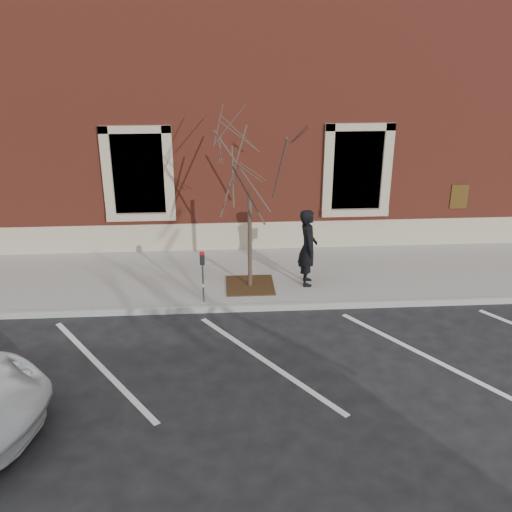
{
  "coord_description": "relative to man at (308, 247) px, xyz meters",
  "views": [
    {
      "loc": [
        -0.81,
        -11.77,
        6.15
      ],
      "look_at": [
        0.0,
        0.6,
        1.1
      ],
      "focal_mm": 40.0,
      "sensor_mm": 36.0,
      "label": 1
    }
  ],
  "objects": [
    {
      "name": "parking_meter",
      "position": [
        -2.54,
        -0.85,
        -0.09
      ],
      "size": [
        0.11,
        0.09,
        1.24
      ],
      "rotation": [
        0.0,
        0.0,
        0.27
      ],
      "color": "#595B60",
      "rests_on": "sidewalk_near"
    },
    {
      "name": "sidewalk_near",
      "position": [
        -1.3,
        0.7,
        -1.03
      ],
      "size": [
        40.0,
        3.5,
        0.15
      ],
      "primitive_type": "cube",
      "color": "#9F9B95",
      "rests_on": "ground"
    },
    {
      "name": "man",
      "position": [
        0.0,
        0.0,
        0.0
      ],
      "size": [
        0.5,
        0.73,
        1.92
      ],
      "primitive_type": "imported",
      "rotation": [
        0.0,
        0.0,
        1.51
      ],
      "color": "black",
      "rests_on": "sidewalk_near"
    },
    {
      "name": "sapling",
      "position": [
        -1.42,
        -0.07,
        1.96
      ],
      "size": [
        2.5,
        2.5,
        4.17
      ],
      "color": "#49362C",
      "rests_on": "sidewalk_near"
    },
    {
      "name": "parking_stripes",
      "position": [
        -1.3,
        -3.25,
        -1.11
      ],
      "size": [
        28.0,
        4.4,
        0.01
      ],
      "primitive_type": null,
      "color": "silver",
      "rests_on": "ground"
    },
    {
      "name": "tree_grate",
      "position": [
        -1.42,
        -0.07,
        -0.94
      ],
      "size": [
        1.17,
        1.17,
        0.03
      ],
      "primitive_type": "cube",
      "color": "#463016",
      "rests_on": "sidewalk_near"
    },
    {
      "name": "building_civic",
      "position": [
        -1.3,
        6.69,
        2.89
      ],
      "size": [
        40.0,
        8.62,
        8.0
      ],
      "color": "maroon",
      "rests_on": "ground"
    },
    {
      "name": "curb_near",
      "position": [
        -1.3,
        -1.1,
        -1.03
      ],
      "size": [
        40.0,
        0.12,
        0.15
      ],
      "primitive_type": "cube",
      "color": "#9E9E99",
      "rests_on": "ground"
    },
    {
      "name": "ground",
      "position": [
        -1.3,
        -1.05,
        -1.11
      ],
      "size": [
        120.0,
        120.0,
        0.0
      ],
      "primitive_type": "plane",
      "color": "#28282B",
      "rests_on": "ground"
    }
  ]
}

